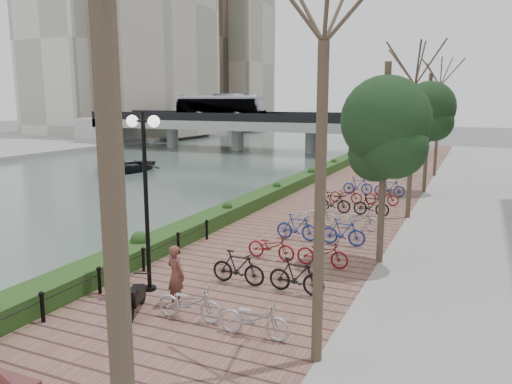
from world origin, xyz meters
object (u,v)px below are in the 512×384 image
Objects in this scene: lamppost at (145,164)px; boat at (129,166)px; pedestrian at (176,275)px; motorcycle at (136,296)px.

lamppost is 28.04m from boat.
motorcycle is at bearing 70.78° from pedestrian.
motorcycle is 1.13m from pedestrian.
pedestrian is at bearing 30.19° from motorcycle.
pedestrian reaches higher than motorcycle.
motorcycle is 0.28× the size of boat.
motorcycle is 0.85× the size of pedestrian.
boat is (-18.23, 22.91, -0.39)m from motorcycle.
pedestrian is (1.26, -0.55, -2.79)m from lamppost.
pedestrian is at bearing -23.63° from lamppost.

